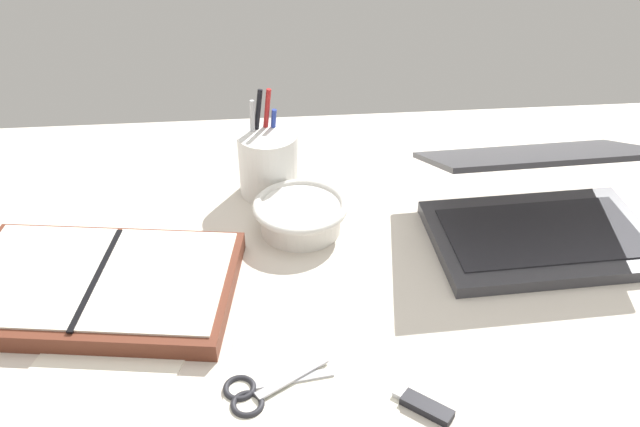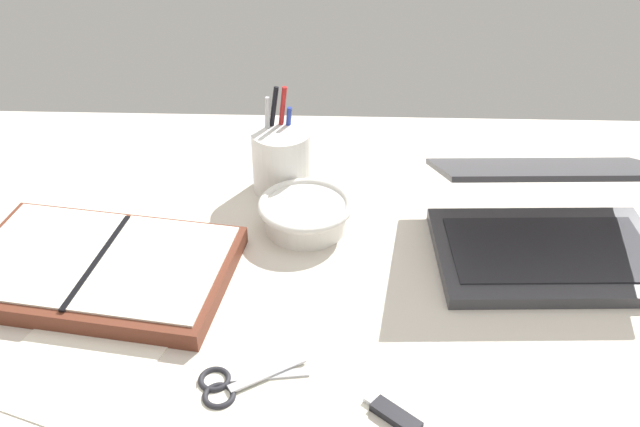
% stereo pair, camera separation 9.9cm
% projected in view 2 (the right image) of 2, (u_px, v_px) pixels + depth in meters
% --- Properties ---
extents(desk_top, '(1.40, 1.00, 0.02)m').
position_uv_depth(desk_top, '(311.00, 286.00, 0.99)').
color(desk_top, beige).
rests_on(desk_top, ground).
extents(laptop, '(0.33, 0.28, 0.16)m').
position_uv_depth(laptop, '(549.00, 224.00, 1.01)').
color(laptop, '#38383D').
rests_on(laptop, desk_top).
extents(bowl, '(0.14, 0.14, 0.05)m').
position_uv_depth(bowl, '(306.00, 213.00, 1.07)').
color(bowl, silver).
rests_on(bowl, desk_top).
extents(pen_cup, '(0.10, 0.10, 0.17)m').
position_uv_depth(pen_cup, '(282.00, 159.00, 1.15)').
color(pen_cup, white).
rests_on(pen_cup, desk_top).
extents(planner, '(0.39, 0.28, 0.03)m').
position_uv_depth(planner, '(100.00, 266.00, 0.99)').
color(planner, brown).
rests_on(planner, desk_top).
extents(scissors, '(0.13, 0.08, 0.01)m').
position_uv_depth(scissors, '(230.00, 384.00, 0.83)').
color(scissors, '#B7B7BC').
rests_on(scissors, desk_top).
extents(paper_sheet_front, '(0.23, 0.29, 0.00)m').
position_uv_depth(paper_sheet_front, '(288.00, 375.00, 0.84)').
color(paper_sheet_front, silver).
rests_on(paper_sheet_front, desk_top).
extents(paper_sheet_beside_planner, '(0.24, 0.27, 0.00)m').
position_uv_depth(paper_sheet_beside_planner, '(89.00, 350.00, 0.87)').
color(paper_sheet_beside_planner, silver).
rests_on(paper_sheet_beside_planner, desk_top).
extents(usb_drive, '(0.07, 0.06, 0.01)m').
position_uv_depth(usb_drive, '(394.00, 415.00, 0.79)').
color(usb_drive, black).
rests_on(usb_drive, desk_top).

